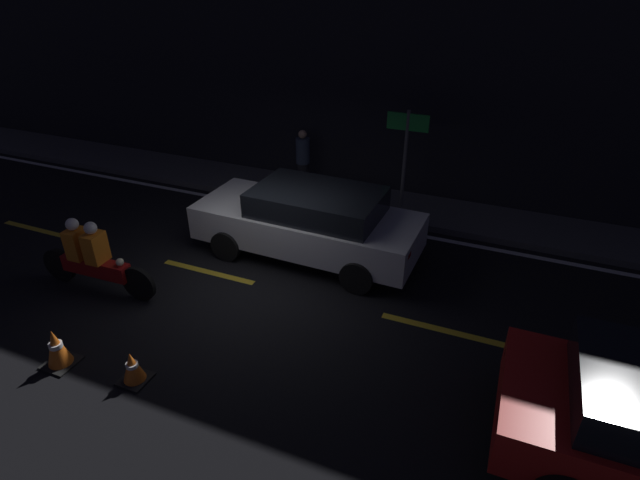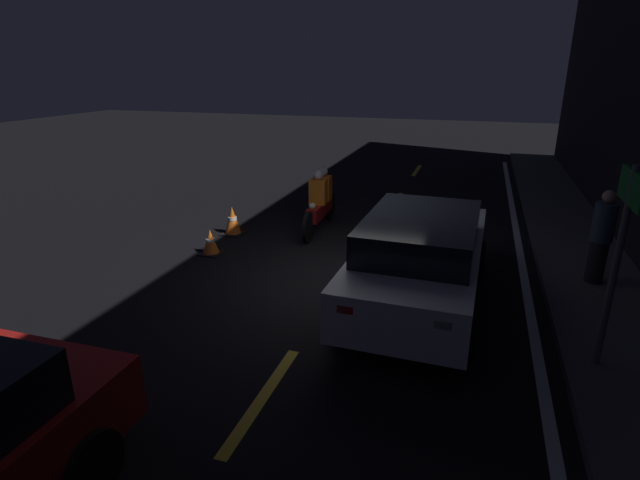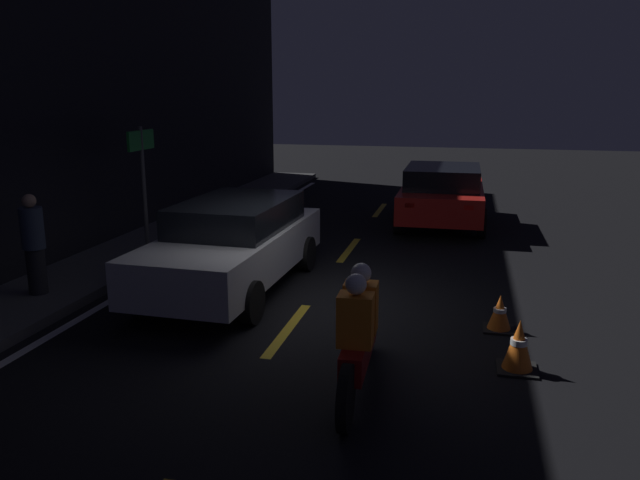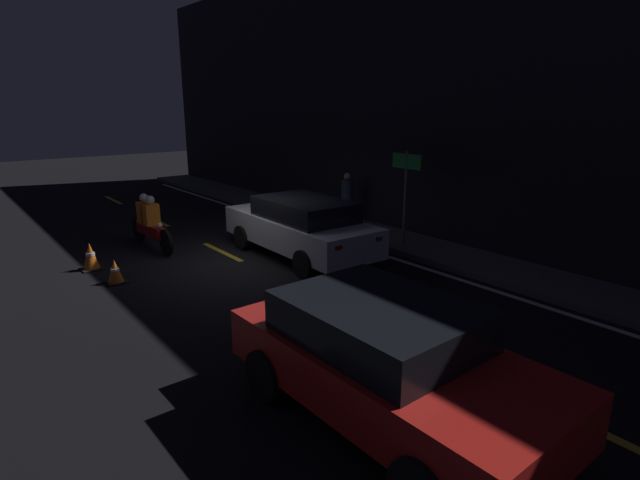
# 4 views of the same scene
# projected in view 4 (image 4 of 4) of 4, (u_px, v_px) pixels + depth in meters

# --- Properties ---
(ground_plane) EXTENTS (56.00, 56.00, 0.00)m
(ground_plane) POSITION_uv_depth(u_px,v_px,m) (242.00, 261.00, 11.95)
(ground_plane) COLOR black
(raised_curb) EXTENTS (28.00, 1.65, 0.15)m
(raised_curb) POSITION_uv_depth(u_px,v_px,m) (366.00, 232.00, 14.39)
(raised_curb) COLOR #424244
(raised_curb) RESTS_ON ground
(building_front) EXTENTS (28.00, 0.30, 7.93)m
(building_front) POSITION_uv_depth(u_px,v_px,m) (395.00, 92.00, 13.94)
(building_front) COLOR black
(building_front) RESTS_ON ground
(lane_dash_a) EXTENTS (2.00, 0.14, 0.01)m
(lane_dash_a) POSITION_uv_depth(u_px,v_px,m) (113.00, 200.00, 19.50)
(lane_dash_a) COLOR gold
(lane_dash_a) RESTS_ON ground
(lane_dash_b) EXTENTS (2.00, 0.14, 0.01)m
(lane_dash_b) POSITION_uv_depth(u_px,v_px,m) (156.00, 220.00, 16.10)
(lane_dash_b) COLOR gold
(lane_dash_b) RESTS_ON ground
(lane_dash_c) EXTENTS (2.00, 0.14, 0.01)m
(lane_dash_c) POSITION_uv_depth(u_px,v_px,m) (222.00, 252.00, 12.70)
(lane_dash_c) COLOR gold
(lane_dash_c) RESTS_ON ground
(lane_dash_d) EXTENTS (2.00, 0.14, 0.01)m
(lane_dash_d) POSITION_uv_depth(u_px,v_px,m) (336.00, 306.00, 9.31)
(lane_dash_d) COLOR gold
(lane_dash_d) RESTS_ON ground
(lane_dash_e) EXTENTS (2.00, 0.14, 0.01)m
(lane_dash_e) POSITION_uv_depth(u_px,v_px,m) (581.00, 423.00, 5.91)
(lane_dash_e) COLOR gold
(lane_dash_e) RESTS_ON ground
(lane_solid_kerb) EXTENTS (25.20, 0.14, 0.01)m
(lane_solid_kerb) POSITION_uv_depth(u_px,v_px,m) (338.00, 240.00, 13.76)
(lane_solid_kerb) COLOR silver
(lane_solid_kerb) RESTS_ON ground
(sedan_white) EXTENTS (4.51, 1.96, 1.46)m
(sedan_white) POSITION_uv_depth(u_px,v_px,m) (301.00, 226.00, 12.14)
(sedan_white) COLOR silver
(sedan_white) RESTS_ON ground
(taxi_red) EXTENTS (4.11, 2.05, 1.44)m
(taxi_red) POSITION_uv_depth(u_px,v_px,m) (386.00, 358.00, 5.84)
(taxi_red) COLOR red
(taxi_red) RESTS_ON ground
(motorcycle) EXTENTS (2.44, 0.38, 1.40)m
(motorcycle) POSITION_uv_depth(u_px,v_px,m) (150.00, 223.00, 12.96)
(motorcycle) COLOR black
(motorcycle) RESTS_ON ground
(traffic_cone_near) EXTENTS (0.46, 0.46, 0.62)m
(traffic_cone_near) POSITION_uv_depth(u_px,v_px,m) (91.00, 256.00, 11.31)
(traffic_cone_near) COLOR black
(traffic_cone_near) RESTS_ON ground
(traffic_cone_mid) EXTENTS (0.41, 0.41, 0.50)m
(traffic_cone_mid) POSITION_uv_depth(u_px,v_px,m) (115.00, 272.00, 10.47)
(traffic_cone_mid) COLOR black
(traffic_cone_mid) RESTS_ON ground
(pedestrian) EXTENTS (0.34, 0.34, 1.55)m
(pedestrian) POSITION_uv_depth(u_px,v_px,m) (347.00, 199.00, 14.74)
(pedestrian) COLOR black
(pedestrian) RESTS_ON raised_curb
(shop_sign) EXTENTS (0.90, 0.08, 2.40)m
(shop_sign) POSITION_uv_depth(u_px,v_px,m) (406.00, 180.00, 12.25)
(shop_sign) COLOR #4C4C51
(shop_sign) RESTS_ON raised_curb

